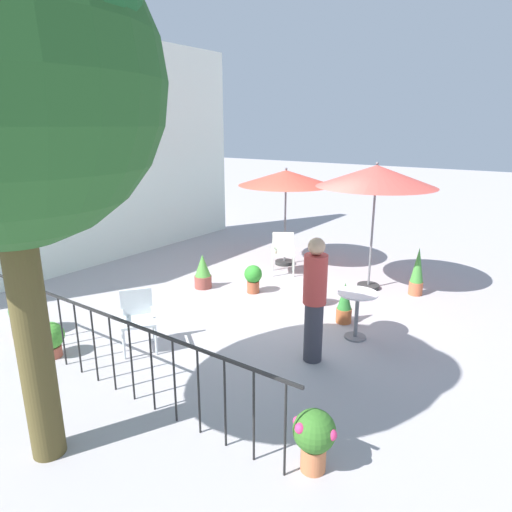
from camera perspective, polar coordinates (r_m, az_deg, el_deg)
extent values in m
plane|color=#A9A3A6|center=(8.28, 1.09, -6.36)|extent=(60.00, 60.00, 0.00)
cube|color=white|center=(11.07, -20.24, 12.21)|extent=(9.15, 0.30, 5.18)
cube|color=black|center=(5.68, -18.15, -7.20)|extent=(0.03, 5.31, 0.03)
cylinder|color=black|center=(4.42, 3.72, -21.10)|extent=(0.02, 0.02, 1.00)
cylinder|color=black|center=(4.58, -0.29, -19.59)|extent=(0.02, 0.02, 1.00)
cylinder|color=black|center=(4.76, -3.94, -18.10)|extent=(0.02, 0.02, 1.00)
cylinder|color=black|center=(4.95, -7.26, -16.67)|extent=(0.02, 0.02, 1.00)
cylinder|color=black|center=(5.17, -10.27, -15.30)|extent=(0.02, 0.02, 1.00)
cylinder|color=black|center=(5.40, -13.00, -14.01)|extent=(0.02, 0.02, 1.00)
cylinder|color=black|center=(5.64, -15.48, -12.80)|extent=(0.02, 0.02, 1.00)
cylinder|color=black|center=(5.89, -17.72, -11.68)|extent=(0.02, 0.02, 1.00)
cylinder|color=black|center=(6.15, -19.76, -10.63)|extent=(0.02, 0.02, 1.00)
cylinder|color=black|center=(6.42, -21.62, -9.66)|extent=(0.02, 0.02, 1.00)
cylinder|color=black|center=(6.70, -23.32, -8.75)|extent=(0.02, 0.02, 1.00)
cylinder|color=black|center=(6.99, -24.87, -7.92)|extent=(0.02, 0.02, 1.00)
cylinder|color=black|center=(7.28, -26.30, -7.15)|extent=(0.02, 0.02, 1.00)
cylinder|color=black|center=(7.58, -27.61, -6.43)|extent=(0.02, 0.02, 1.00)
cylinder|color=black|center=(7.88, -28.81, -5.76)|extent=(0.02, 0.02, 1.00)
cylinder|color=brown|center=(4.75, -26.41, -9.13)|extent=(0.32, 0.32, 2.57)
sphere|color=#215C30|center=(4.92, -23.81, 15.75)|extent=(1.64, 1.64, 1.64)
cylinder|color=#2D2D2D|center=(10.73, 3.61, -0.81)|extent=(0.44, 0.44, 0.08)
cylinder|color=slate|center=(10.47, 3.72, 4.76)|extent=(0.04, 0.04, 2.21)
cone|color=#DC4B39|center=(10.32, 3.81, 9.86)|extent=(2.16, 2.16, 0.34)
sphere|color=slate|center=(10.30, 3.83, 10.96)|extent=(0.06, 0.06, 0.06)
cylinder|color=#2D2D2D|center=(9.42, 14.00, -3.74)|extent=(0.44, 0.44, 0.08)
cylinder|color=slate|center=(9.09, 14.51, 3.33)|extent=(0.04, 0.04, 2.46)
cone|color=#D64E44|center=(8.93, 14.98, 9.77)|extent=(2.28, 2.28, 0.41)
sphere|color=slate|center=(8.91, 15.09, 11.26)|extent=(0.06, 0.06, 0.06)
cylinder|color=white|center=(6.99, 12.78, -4.62)|extent=(0.60, 0.60, 0.02)
cylinder|color=slate|center=(7.13, 12.59, -7.44)|extent=(0.06, 0.06, 0.73)
cylinder|color=slate|center=(7.28, 12.42, -9.96)|extent=(0.33, 0.33, 0.03)
cube|color=white|center=(9.92, 3.44, 0.37)|extent=(0.66, 0.67, 0.04)
cube|color=white|center=(10.07, 3.44, 1.90)|extent=(0.29, 0.42, 0.40)
cube|color=white|center=(9.88, 2.13, 1.05)|extent=(0.37, 0.26, 0.03)
cube|color=white|center=(9.89, 4.78, 1.02)|extent=(0.37, 0.26, 0.03)
cylinder|color=white|center=(9.78, 2.09, -1.35)|extent=(0.04, 0.04, 0.45)
cylinder|color=white|center=(9.79, 4.79, -1.38)|extent=(0.04, 0.04, 0.45)
cylinder|color=white|center=(10.19, 2.10, -0.62)|extent=(0.04, 0.04, 0.45)
cylinder|color=white|center=(10.20, 4.69, -0.65)|extent=(0.04, 0.04, 0.45)
cube|color=silver|center=(6.78, -14.69, -8.00)|extent=(0.66, 0.66, 0.04)
cube|color=silver|center=(6.90, -14.91, -5.63)|extent=(0.38, 0.31, 0.40)
cube|color=silver|center=(6.74, -16.64, -7.22)|extent=(0.29, 0.36, 0.03)
cube|color=silver|center=(6.74, -12.89, -6.91)|extent=(0.29, 0.36, 0.03)
cylinder|color=silver|center=(6.69, -16.38, -10.76)|extent=(0.04, 0.04, 0.44)
cylinder|color=silver|center=(6.70, -12.54, -10.44)|extent=(0.04, 0.04, 0.44)
cylinder|color=silver|center=(7.08, -16.45, -9.22)|extent=(0.04, 0.04, 0.44)
cylinder|color=silver|center=(7.08, -12.83, -8.91)|extent=(0.04, 0.04, 0.44)
cylinder|color=#C1603E|center=(9.32, 19.54, -3.85)|extent=(0.27, 0.27, 0.26)
cylinder|color=#382819|center=(9.28, 19.61, -3.15)|extent=(0.23, 0.23, 0.02)
cone|color=#428A38|center=(9.18, 19.81, -1.06)|extent=(0.25, 0.25, 0.69)
cylinder|color=#AE533E|center=(7.18, -24.37, -10.93)|extent=(0.27, 0.27, 0.16)
cylinder|color=#382819|center=(7.15, -24.44, -10.42)|extent=(0.23, 0.23, 0.02)
sphere|color=#469833|center=(7.07, -24.60, -9.14)|extent=(0.39, 0.39, 0.39)
cylinder|color=#A75133|center=(8.04, -26.88, -8.13)|extent=(0.34, 0.34, 0.21)
cylinder|color=#382819|center=(8.00, -26.97, -7.51)|extent=(0.30, 0.30, 0.02)
sphere|color=#38793E|center=(7.93, -27.16, -6.08)|extent=(0.48, 0.48, 0.48)
sphere|color=#D83467|center=(8.10, -26.58, -5.70)|extent=(0.12, 0.12, 0.12)
sphere|color=#D83467|center=(7.85, -28.03, -6.53)|extent=(0.11, 0.11, 0.11)
cylinder|color=#A95033|center=(8.89, -0.36, -3.92)|extent=(0.24, 0.24, 0.23)
cylinder|color=#382819|center=(8.86, -0.36, -3.27)|extent=(0.21, 0.21, 0.02)
sphere|color=#2E882A|center=(8.80, -0.36, -2.30)|extent=(0.35, 0.35, 0.35)
cylinder|color=#B35930|center=(7.73, 11.04, -7.38)|extent=(0.26, 0.26, 0.25)
cylinder|color=#382819|center=(7.69, 11.08, -6.61)|extent=(0.23, 0.23, 0.02)
cone|color=#307C31|center=(7.60, 11.18, -4.97)|extent=(0.24, 0.24, 0.45)
cylinder|color=#C36F45|center=(4.74, 7.24, -24.00)|extent=(0.24, 0.24, 0.26)
cylinder|color=#382819|center=(4.67, 7.30, -22.89)|extent=(0.21, 0.21, 0.02)
sphere|color=#346D25|center=(4.55, 7.39, -21.09)|extent=(0.41, 0.41, 0.41)
sphere|color=#E3336D|center=(4.57, 5.28, -20.08)|extent=(0.09, 0.09, 0.09)
sphere|color=#E3336D|center=(4.47, 9.48, -21.41)|extent=(0.11, 0.11, 0.11)
sphere|color=#E3336D|center=(4.42, 5.61, -20.89)|extent=(0.10, 0.10, 0.10)
sphere|color=#E3336D|center=(4.60, 9.13, -21.43)|extent=(0.10, 0.10, 0.10)
cylinder|color=brown|center=(8.34, 7.20, -5.60)|extent=(0.28, 0.28, 0.19)
cylinder|color=#382819|center=(8.31, 7.22, -5.04)|extent=(0.25, 0.25, 0.02)
sphere|color=#4E9A46|center=(8.25, 7.26, -4.05)|extent=(0.34, 0.34, 0.34)
sphere|color=gold|center=(8.26, 8.18, -3.47)|extent=(0.10, 0.10, 0.10)
sphere|color=gold|center=(8.15, 7.56, -3.77)|extent=(0.09, 0.09, 0.09)
cylinder|color=brown|center=(9.21, -6.71, -3.24)|extent=(0.35, 0.35, 0.25)
cylinder|color=#382819|center=(9.17, -6.73, -2.56)|extent=(0.31, 0.31, 0.02)
cone|color=#4B943A|center=(9.10, -6.78, -1.17)|extent=(0.32, 0.32, 0.45)
cylinder|color=#33333D|center=(6.37, 7.26, -9.49)|extent=(0.26, 0.26, 0.86)
cylinder|color=#B83935|center=(6.08, 7.51, -2.94)|extent=(0.44, 0.44, 0.68)
sphere|color=tan|center=(5.94, 7.67, 1.22)|extent=(0.23, 0.23, 0.23)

